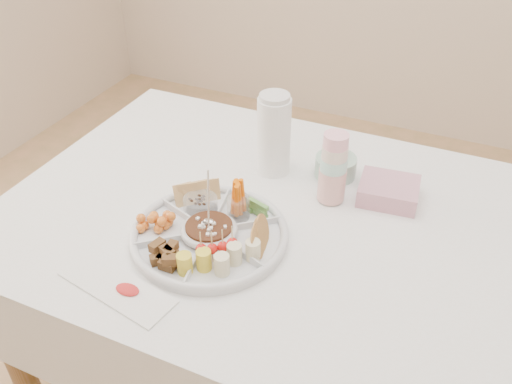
% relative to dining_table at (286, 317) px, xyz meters
% --- Properties ---
extents(dining_table, '(1.52, 1.02, 0.76)m').
position_rel_dining_table_xyz_m(dining_table, '(0.00, 0.00, 0.00)').
color(dining_table, white).
rests_on(dining_table, floor).
extents(party_tray, '(0.49, 0.49, 0.04)m').
position_rel_dining_table_xyz_m(party_tray, '(-0.15, -0.16, 0.40)').
color(party_tray, white).
rests_on(party_tray, dining_table).
extents(bean_dip, '(0.15, 0.15, 0.04)m').
position_rel_dining_table_xyz_m(bean_dip, '(-0.15, -0.16, 0.41)').
color(bean_dip, '#421E0D').
rests_on(bean_dip, party_tray).
extents(tortillas, '(0.12, 0.12, 0.06)m').
position_rel_dining_table_xyz_m(tortillas, '(-0.02, -0.14, 0.42)').
color(tortillas, '#9E5E28').
rests_on(tortillas, party_tray).
extents(carrot_cucumber, '(0.15, 0.15, 0.10)m').
position_rel_dining_table_xyz_m(carrot_cucumber, '(-0.11, -0.04, 0.44)').
color(carrot_cucumber, '#F46804').
rests_on(carrot_cucumber, party_tray).
extents(pita_raisins, '(0.16, 0.16, 0.07)m').
position_rel_dining_table_xyz_m(pita_raisins, '(-0.24, -0.06, 0.42)').
color(pita_raisins, '#E79F58').
rests_on(pita_raisins, party_tray).
extents(cherries, '(0.14, 0.14, 0.04)m').
position_rel_dining_table_xyz_m(cherries, '(-0.28, -0.18, 0.42)').
color(cherries, orange).
rests_on(cherries, party_tray).
extents(granola_chunks, '(0.13, 0.13, 0.04)m').
position_rel_dining_table_xyz_m(granola_chunks, '(-0.20, -0.28, 0.42)').
color(granola_chunks, brown).
rests_on(granola_chunks, party_tray).
extents(banana_tomato, '(0.15, 0.15, 0.09)m').
position_rel_dining_table_xyz_m(banana_tomato, '(-0.07, -0.26, 0.44)').
color(banana_tomato, '#D7C776').
rests_on(banana_tomato, party_tray).
extents(cup_stack, '(0.09, 0.09, 0.20)m').
position_rel_dining_table_xyz_m(cup_stack, '(0.07, 0.12, 0.48)').
color(cup_stack, '#B6C2AF').
rests_on(cup_stack, dining_table).
extents(thermos, '(0.10, 0.10, 0.25)m').
position_rel_dining_table_xyz_m(thermos, '(-0.13, 0.19, 0.50)').
color(thermos, white).
rests_on(thermos, dining_table).
extents(flower_bowl, '(0.12, 0.12, 0.09)m').
position_rel_dining_table_xyz_m(flower_bowl, '(0.04, 0.24, 0.42)').
color(flower_bowl, '#A9CAB2').
rests_on(flower_bowl, dining_table).
extents(napkin_stack, '(0.17, 0.15, 0.05)m').
position_rel_dining_table_xyz_m(napkin_stack, '(0.21, 0.19, 0.40)').
color(napkin_stack, '#CF8DA0').
rests_on(napkin_stack, dining_table).
extents(placemat, '(0.30, 0.15, 0.01)m').
position_rel_dining_table_xyz_m(placemat, '(-0.26, -0.39, 0.38)').
color(placemat, white).
rests_on(placemat, dining_table).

